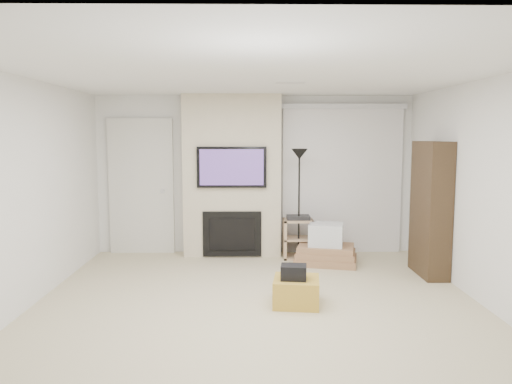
{
  "coord_description": "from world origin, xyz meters",
  "views": [
    {
      "loc": [
        -0.1,
        -5.2,
        1.88
      ],
      "look_at": [
        0.0,
        1.2,
        1.15
      ],
      "focal_mm": 35.0,
      "sensor_mm": 36.0,
      "label": 1
    }
  ],
  "objects_px": {
    "ottoman": "(296,291)",
    "bookshelf": "(430,209)",
    "box_stack": "(326,248)",
    "av_stand": "(298,236)",
    "floor_lamp": "(299,173)"
  },
  "relations": [
    {
      "from": "ottoman",
      "to": "bookshelf",
      "type": "height_order",
      "value": "bookshelf"
    },
    {
      "from": "av_stand",
      "to": "ottoman",
      "type": "bearing_deg",
      "value": -96.13
    },
    {
      "from": "ottoman",
      "to": "av_stand",
      "type": "relative_size",
      "value": 0.76
    },
    {
      "from": "ottoman",
      "to": "box_stack",
      "type": "bearing_deg",
      "value": 71.26
    },
    {
      "from": "av_stand",
      "to": "bookshelf",
      "type": "bearing_deg",
      "value": -29.66
    },
    {
      "from": "floor_lamp",
      "to": "bookshelf",
      "type": "distance_m",
      "value": 1.94
    },
    {
      "from": "av_stand",
      "to": "box_stack",
      "type": "bearing_deg",
      "value": -41.95
    },
    {
      "from": "ottoman",
      "to": "box_stack",
      "type": "xyz_separation_m",
      "value": [
        0.61,
        1.79,
        0.08
      ]
    },
    {
      "from": "floor_lamp",
      "to": "bookshelf",
      "type": "xyz_separation_m",
      "value": [
        1.67,
        -0.89,
        -0.42
      ]
    },
    {
      "from": "floor_lamp",
      "to": "av_stand",
      "type": "distance_m",
      "value": 0.98
    },
    {
      "from": "box_stack",
      "to": "bookshelf",
      "type": "bearing_deg",
      "value": -25.33
    },
    {
      "from": "av_stand",
      "to": "box_stack",
      "type": "distance_m",
      "value": 0.52
    },
    {
      "from": "ottoman",
      "to": "bookshelf",
      "type": "distance_m",
      "value": 2.36
    },
    {
      "from": "floor_lamp",
      "to": "box_stack",
      "type": "relative_size",
      "value": 1.66
    },
    {
      "from": "ottoman",
      "to": "bookshelf",
      "type": "bearing_deg",
      "value": 31.72
    }
  ]
}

